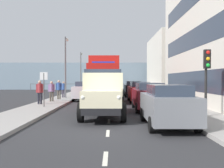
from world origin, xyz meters
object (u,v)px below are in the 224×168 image
truck_vintage_cream (103,94)px  car_teal_oppositeside_2 (95,86)px  lorry_cargo_red (105,78)px  car_silver_oppositeside_0 (85,90)px  car_white_oppositeside_1 (91,88)px  street_sign (44,83)px  lamp_post_promenade (66,61)px  car_grey_kerbside_near (167,105)px  lamp_post_far (81,68)px  car_black_kerbside_3 (133,89)px  pedestrian_with_bag (64,88)px  car_maroon_kerbside_1 (149,96)px  pedestrian_in_dark_coat (59,88)px  pedestrian_by_lamp (51,90)px  pedestrian_near_railing (40,90)px  car_red_kerbside_2 (139,92)px  traffic_light_near (207,68)px

truck_vintage_cream → car_teal_oppositeside_2: (2.10, -23.85, -0.28)m
lorry_cargo_red → car_silver_oppositeside_0: (1.85, -0.98, -1.18)m
lorry_cargo_red → car_white_oppositeside_1: (1.85, -7.62, -1.18)m
street_sign → lamp_post_promenade: bearing=-88.9°
car_grey_kerbside_near → lamp_post_far: size_ratio=0.71×
lorry_cargo_red → car_black_kerbside_3: 6.36m
pedestrian_with_bag → street_sign: size_ratio=0.70×
car_maroon_kerbside_1 → pedestrian_with_bag: bearing=-51.2°
car_maroon_kerbside_1 → pedestrian_with_bag: car_maroon_kerbside_1 is taller
truck_vintage_cream → car_maroon_kerbside_1: 4.01m
pedestrian_in_dark_coat → pedestrian_with_bag: bearing=-89.8°
car_silver_oppositeside_0 → pedestrian_by_lamp: pedestrian_by_lamp is taller
truck_vintage_cream → lamp_post_promenade: size_ratio=0.95×
car_black_kerbside_3 → pedestrian_in_dark_coat: 8.86m
pedestrian_near_railing → lamp_post_far: bearing=-91.8°
car_silver_oppositeside_0 → pedestrian_in_dark_coat: pedestrian_in_dark_coat is taller
car_black_kerbside_3 → lamp_post_promenade: 8.07m
pedestrian_in_dark_coat → pedestrian_with_bag: size_ratio=1.09×
truck_vintage_cream → street_sign: size_ratio=2.51×
truck_vintage_cream → car_grey_kerbside_near: (-2.72, 2.29, -0.28)m
car_teal_oppositeside_2 → lamp_post_promenade: lamp_post_promenade is taller
car_teal_oppositeside_2 → pedestrian_by_lamp: (2.39, 16.34, 0.21)m
car_white_oppositeside_1 → lamp_post_promenade: size_ratio=0.78×
car_teal_oppositeside_2 → street_sign: 20.38m
car_black_kerbside_3 → car_silver_oppositeside_0: (4.82, 4.52, 0.00)m
truck_vintage_cream → lamp_post_far: bearing=-79.9°
car_black_kerbside_3 → street_sign: (6.72, 11.35, 0.79)m
lorry_cargo_red → car_red_kerbside_2: size_ratio=1.80×
lorry_cargo_red → pedestrian_by_lamp: (4.24, 1.92, -0.97)m
car_white_oppositeside_1 → lamp_post_promenade: lamp_post_promenade is taller
pedestrian_near_railing → traffic_light_near: (-9.75, 5.88, 1.32)m
car_black_kerbside_3 → car_silver_oppositeside_0: bearing=43.2°
car_silver_oppositeside_0 → pedestrian_near_railing: size_ratio=2.75×
car_white_oppositeside_1 → pedestrian_in_dark_coat: (2.26, 7.45, 0.25)m
car_grey_kerbside_near → car_maroon_kerbside_1: bearing=-90.0°
car_teal_oppositeside_2 → traffic_light_near: bearing=106.1°
car_red_kerbside_2 → car_teal_oppositeside_2: bearing=-72.7°
car_maroon_kerbside_1 → pedestrian_by_lamp: (7.21, -4.56, 0.21)m
pedestrian_in_dark_coat → street_sign: 6.05m
pedestrian_with_bag → lorry_cargo_red: bearing=150.5°
pedestrian_in_dark_coat → lamp_post_promenade: lamp_post_promenade is taller
car_white_oppositeside_1 → pedestrian_near_railing: size_ratio=2.70×
lorry_cargo_red → street_sign: size_ratio=3.65×
car_teal_oppositeside_2 → pedestrian_near_railing: pedestrian_near_railing is taller
car_black_kerbside_3 → pedestrian_by_lamp: size_ratio=2.36×
car_white_oppositeside_1 → pedestrian_with_bag: (2.27, 5.28, 0.17)m
pedestrian_with_bag → car_white_oppositeside_1: bearing=-113.2°
car_maroon_kerbside_1 → car_silver_oppositeside_0: bearing=-57.2°
car_silver_oppositeside_0 → pedestrian_with_bag: 2.65m
pedestrian_with_bag → car_teal_oppositeside_2: bearing=-100.6°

